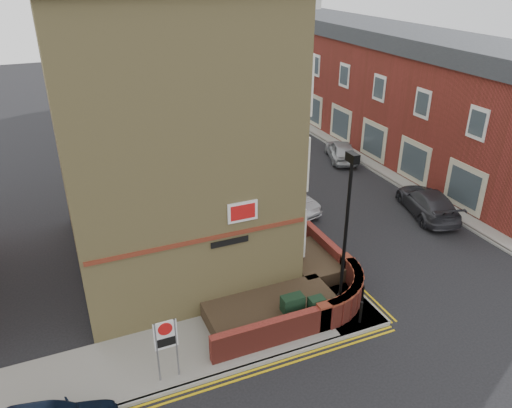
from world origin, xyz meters
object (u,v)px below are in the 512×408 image
at_px(utility_cabinet_large, 292,310).
at_px(silver_car_near, 285,198).
at_px(zone_sign, 166,340).
at_px(lamppost, 345,237).

bearing_deg(utility_cabinet_large, silver_car_near, 65.42).
xyz_separation_m(utility_cabinet_large, zone_sign, (-4.70, -0.80, 0.92)).
bearing_deg(lamppost, utility_cabinet_large, 176.99).
bearing_deg(utility_cabinet_large, zone_sign, -170.31).
height_order(lamppost, silver_car_near, lamppost).
bearing_deg(silver_car_near, lamppost, -117.78).
bearing_deg(lamppost, silver_car_near, 76.95).
height_order(lamppost, zone_sign, lamppost).
distance_m(lamppost, silver_car_near, 9.25).
bearing_deg(zone_sign, utility_cabinet_large, 9.69).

